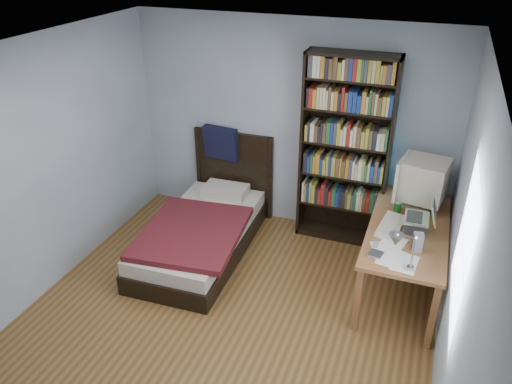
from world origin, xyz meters
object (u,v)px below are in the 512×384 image
at_px(keyboard, 391,226).
at_px(speaker, 418,242).
at_px(bookshelf, 345,152).
at_px(laptop, 418,222).
at_px(bed, 204,229).
at_px(desk_lamp, 399,243).
at_px(crt_monitor, 422,180).
at_px(desk, 409,229).
at_px(soda_can, 397,208).

height_order(keyboard, speaker, speaker).
xyz_separation_m(keyboard, bookshelf, (-0.64, 0.81, 0.36)).
bearing_deg(bookshelf, laptop, -42.11).
bearing_deg(bed, bookshelf, 29.62).
bearing_deg(desk_lamp, keyboard, 97.32).
xyz_separation_m(crt_monitor, bookshelf, (-0.85, 0.27, 0.07)).
distance_m(crt_monitor, laptop, 0.57).
height_order(crt_monitor, speaker, crt_monitor).
height_order(desk, keyboard, keyboard).
bearing_deg(desk, desk_lamp, -91.50).
height_order(desk, laptop, laptop).
relative_size(crt_monitor, laptop, 1.45).
height_order(speaker, bookshelf, bookshelf).
xyz_separation_m(desk, bookshelf, (-0.81, 0.27, 0.68)).
bearing_deg(bed, desk, 13.48).
height_order(crt_monitor, bed, crt_monitor).
height_order(laptop, bed, bed).
relative_size(desk, laptop, 4.57).
bearing_deg(keyboard, bed, -172.67).
bearing_deg(crt_monitor, keyboard, -111.26).
bearing_deg(soda_can, crt_monitor, 54.64).
bearing_deg(desk_lamp, bookshelf, 113.09).
relative_size(desk_lamp, bed, 0.28).
bearing_deg(keyboard, laptop, 10.91).
xyz_separation_m(laptop, bed, (-2.29, -0.00, -0.58)).
bearing_deg(soda_can, laptop, -51.29).
bearing_deg(laptop, bed, -179.97).
distance_m(keyboard, bed, 2.11).
xyz_separation_m(desk_lamp, bookshelf, (-0.77, 1.80, -0.10)).
xyz_separation_m(keyboard, bed, (-2.05, 0.01, -0.49)).
xyz_separation_m(desk_lamp, soda_can, (-0.10, 1.27, -0.41)).
bearing_deg(desk, keyboard, -107.10).
height_order(crt_monitor, bookshelf, bookshelf).
bearing_deg(keyboard, bookshelf, 135.94).
relative_size(crt_monitor, soda_can, 4.03).
bearing_deg(keyboard, desk, 80.58).
bearing_deg(laptop, crt_monitor, 93.37).
height_order(laptop, keyboard, laptop).
distance_m(laptop, keyboard, 0.26).
relative_size(laptop, keyboard, 0.74).
distance_m(desk_lamp, speaker, 0.79).
height_order(desk, bookshelf, bookshelf).
distance_m(speaker, bed, 2.41).
relative_size(crt_monitor, keyboard, 1.07).
bearing_deg(crt_monitor, speaker, -86.24).
bearing_deg(bed, keyboard, -0.35).
bearing_deg(bookshelf, speaker, -51.10).
bearing_deg(desk, soda_can, -118.38).
bearing_deg(speaker, bookshelf, 120.77).
bearing_deg(soda_can, desk_lamp, -85.49).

